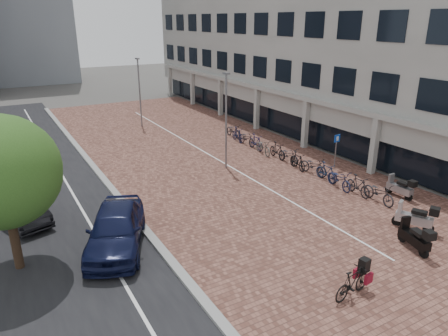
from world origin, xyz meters
TOP-DOWN VIEW (x-y plane):
  - ground at (0.00, 0.00)m, footprint 140.00×140.00m
  - plaza_brick at (2.00, 12.00)m, footprint 14.50×42.00m
  - street_asphalt at (-9.00, 12.00)m, footprint 8.00×50.00m
  - curb at (-5.10, 12.00)m, footprint 0.35×42.00m
  - lane_line at (-7.00, 12.00)m, footprint 0.12×44.00m
  - parking_line at (2.20, 12.00)m, footprint 0.10×30.00m
  - office_building at (12.97, 16.00)m, footprint 8.40×40.00m
  - car_navy at (-6.50, 3.18)m, footprint 3.82×5.38m
  - car_dark at (-9.63, 7.58)m, footprint 2.49×4.34m
  - hero_bike at (-0.75, -3.67)m, footprint 1.75×0.71m
  - scooter_front at (7.33, 0.90)m, footprint 0.55×1.63m
  - scooter_mid at (3.50, -2.79)m, footprint 0.96×1.81m
  - scooter_back at (4.96, -1.70)m, footprint 1.28×1.83m
  - parking_sign at (7.50, 5.66)m, footprint 0.45×0.10m
  - lamp_near at (1.93, 9.11)m, footprint 0.12×0.12m
  - lamp_far at (0.89, 21.44)m, footprint 0.12×0.12m
  - street_tree at (-9.91, 3.66)m, footprint 3.90×3.90m
  - bike_row at (5.68, 7.90)m, footprint 1.40×15.80m

SIDE VIEW (x-z plane):
  - ground at x=0.00m, z-range 0.00..0.00m
  - street_asphalt at x=-9.00m, z-range -0.01..0.02m
  - plaza_brick at x=2.00m, z-range -0.01..0.03m
  - lane_line at x=-7.00m, z-range 0.02..0.02m
  - parking_line at x=2.20m, z-range 0.03..0.04m
  - curb at x=-5.10m, z-range 0.00..0.14m
  - bike_row at x=5.68m, z-range 0.00..1.05m
  - hero_bike at x=-0.75m, z-range -0.07..1.13m
  - scooter_front at x=7.33m, z-range 0.00..1.11m
  - scooter_mid at x=3.50m, z-range 0.00..1.19m
  - scooter_back at x=4.96m, z-range 0.00..1.22m
  - car_dark at x=-9.63m, z-range 0.00..1.35m
  - car_navy at x=-6.50m, z-range 0.00..1.70m
  - parking_sign at x=7.50m, z-range 0.34..2.48m
  - lamp_far at x=0.89m, z-range 0.00..5.58m
  - lamp_near at x=1.93m, z-range 0.00..5.66m
  - street_tree at x=-9.91m, z-range 0.77..6.45m
  - office_building at x=12.97m, z-range 0.94..15.94m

